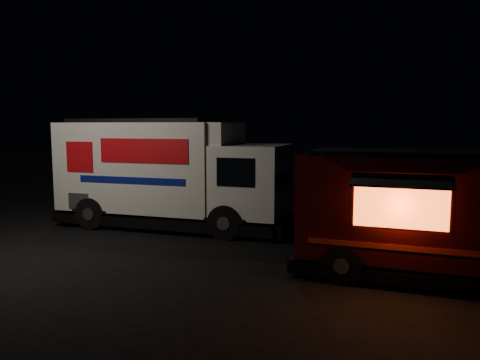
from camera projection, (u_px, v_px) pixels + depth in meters
name	position (u px, v px, depth m)	size (l,w,h in m)	color
ground	(159.00, 243.00, 13.25)	(80.00, 80.00, 0.00)	black
white_truck	(174.00, 173.00, 15.26)	(7.79, 2.66, 3.53)	silver
red_truck	(436.00, 216.00, 9.95)	(5.98, 2.20, 2.78)	#3B0A0A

